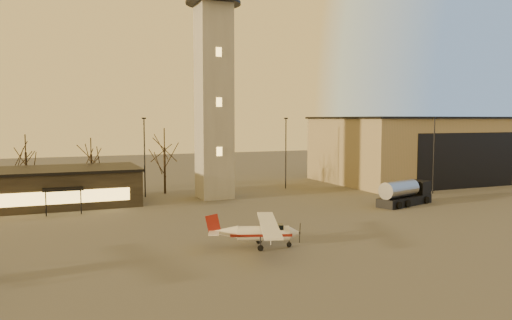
# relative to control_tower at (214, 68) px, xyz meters

# --- Properties ---
(ground) EXTENTS (220.00, 220.00, 0.00)m
(ground) POSITION_rel_control_tower_xyz_m (0.00, -30.00, -16.33)
(ground) COLOR #464441
(ground) RESTS_ON ground
(control_tower) EXTENTS (6.80, 6.80, 32.60)m
(control_tower) POSITION_rel_control_tower_xyz_m (0.00, 0.00, 0.00)
(control_tower) COLOR gray
(control_tower) RESTS_ON ground
(hangar) EXTENTS (30.60, 20.60, 10.30)m
(hangar) POSITION_rel_control_tower_xyz_m (36.00, 3.98, -11.17)
(hangar) COLOR #8F7A5E
(hangar) RESTS_ON ground
(terminal) EXTENTS (25.40, 12.20, 4.30)m
(terminal) POSITION_rel_control_tower_xyz_m (-21.99, 1.98, -14.17)
(terminal) COLOR black
(terminal) RESTS_ON ground
(light_poles) EXTENTS (58.50, 12.25, 10.14)m
(light_poles) POSITION_rel_control_tower_xyz_m (0.50, 1.00, -10.92)
(light_poles) COLOR black
(light_poles) RESTS_ON ground
(tree_row) EXTENTS (37.20, 9.20, 8.80)m
(tree_row) POSITION_rel_control_tower_xyz_m (-13.70, 9.16, -10.39)
(tree_row) COLOR black
(tree_row) RESTS_ON ground
(cessna_front) EXTENTS (7.85, 9.57, 2.69)m
(cessna_front) POSITION_rel_control_tower_xyz_m (-4.04, -24.83, -15.41)
(cessna_front) COLOR silver
(cessna_front) RESTS_ON ground
(fuel_truck) EXTENTS (8.23, 4.48, 2.94)m
(fuel_truck) POSITION_rel_control_tower_xyz_m (18.63, -13.65, -15.16)
(fuel_truck) COLOR black
(fuel_truck) RESTS_ON ground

